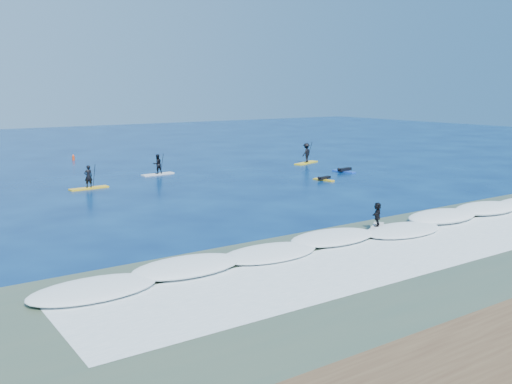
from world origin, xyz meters
TOP-DOWN VIEW (x-y plane):
  - ground at (0.00, 0.00)m, footprint 160.00×160.00m
  - shallow_water at (0.00, -14.00)m, footprint 90.00×13.00m
  - breaking_wave at (0.00, -10.00)m, footprint 40.00×6.00m
  - whitewater at (0.00, -13.00)m, footprint 34.00×5.00m
  - sup_paddler_left at (-8.02, 11.37)m, footprint 2.92×0.94m
  - sup_paddler_center at (-0.93, 14.79)m, footprint 2.92×0.96m
  - sup_paddler_right at (14.24, 13.35)m, footprint 3.37×1.94m
  - prone_paddler_near at (8.73, 4.47)m, footprint 1.46×1.90m
  - prone_paddler_far at (13.27, 6.95)m, footprint 1.76×2.27m
  - wave_surfer at (0.24, -9.39)m, footprint 1.81×1.50m
  - marker_buoy at (-3.86, 28.66)m, footprint 0.27×0.27m

SIDE VIEW (x-z plane):
  - ground at x=0.00m, z-range 0.00..0.00m
  - breaking_wave at x=0.00m, z-range -0.15..0.15m
  - whitewater at x=0.00m, z-range -0.01..0.01m
  - shallow_water at x=0.00m, z-range 0.00..0.01m
  - prone_paddler_near at x=8.73m, z-range -0.06..0.32m
  - prone_paddler_far at x=13.27m, z-range -0.07..0.39m
  - marker_buoy at x=-3.86m, z-range -0.04..0.61m
  - sup_paddler_left at x=-8.02m, z-range -0.38..1.64m
  - sup_paddler_center at x=-0.93m, z-range -0.25..1.76m
  - wave_surfer at x=0.24m, z-range 0.10..1.45m
  - sup_paddler_right at x=14.24m, z-range -0.25..2.06m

